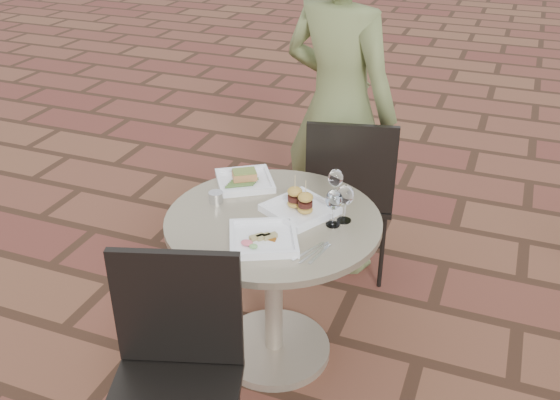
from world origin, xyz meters
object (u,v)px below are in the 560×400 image
(plate_salmon, at_px, (244,180))
(plate_sliders, at_px, (300,206))
(chair_far, at_px, (350,186))
(chair_near, at_px, (175,364))
(diner, at_px, (339,110))
(cafe_table, at_px, (274,267))
(plate_tuna, at_px, (263,238))

(plate_salmon, bearing_deg, plate_sliders, -25.32)
(chair_far, distance_m, chair_near, 1.47)
(chair_near, bearing_deg, diner, 69.37)
(cafe_table, distance_m, plate_tuna, 0.32)
(cafe_table, distance_m, chair_near, 0.73)
(plate_sliders, bearing_deg, cafe_table, -136.62)
(cafe_table, bearing_deg, chair_far, 79.51)
(chair_far, bearing_deg, plate_tuna, 69.94)
(chair_far, xyz_separation_m, plate_tuna, (-0.10, -0.91, 0.20))
(diner, height_order, plate_tuna, diner)
(diner, distance_m, plate_sliders, 0.80)
(cafe_table, bearing_deg, plate_tuna, -80.63)
(chair_near, relative_size, plate_tuna, 2.70)
(plate_salmon, xyz_separation_m, plate_sliders, (0.32, -0.15, 0.01))
(chair_far, relative_size, chair_near, 1.00)
(diner, bearing_deg, chair_far, 146.54)
(diner, bearing_deg, chair_near, 104.53)
(chair_far, relative_size, plate_tuna, 2.70)
(diner, relative_size, plate_salmon, 5.32)
(chair_far, distance_m, plate_tuna, 0.93)
(chair_near, height_order, plate_sliders, chair_near)
(plate_sliders, bearing_deg, chair_near, -100.75)
(chair_near, bearing_deg, cafe_table, 67.06)
(diner, distance_m, plate_tuna, 1.06)
(plate_tuna, bearing_deg, diner, 90.82)
(cafe_table, xyz_separation_m, plate_sliders, (0.09, 0.08, 0.28))
(chair_far, bearing_deg, cafe_table, 66.00)
(plate_salmon, bearing_deg, plate_tuna, -57.57)
(chair_near, xyz_separation_m, diner, (0.08, 1.60, 0.35))
(diner, relative_size, plate_tuna, 5.20)
(chair_near, bearing_deg, plate_tuna, 62.26)
(chair_far, relative_size, plate_sliders, 2.74)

